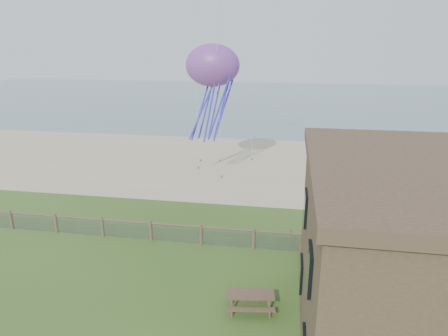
{
  "coord_description": "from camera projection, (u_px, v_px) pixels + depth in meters",
  "views": [
    {
      "loc": [
        4.66,
        -13.98,
        11.14
      ],
      "look_at": [
        0.98,
        8.0,
        4.03
      ],
      "focal_mm": 32.0,
      "sensor_mm": 36.0,
      "label": 1
    }
  ],
  "objects": [
    {
      "name": "octopus_kite",
      "position": [
        213.0,
        92.0,
        31.08
      ],
      "size": [
        4.09,
        3.06,
        7.96
      ],
      "primitive_type": null,
      "rotation": [
        0.0,
        0.0,
        -0.09
      ],
      "color": "red"
    },
    {
      "name": "ocean",
      "position": [
        267.0,
        100.0,
        79.26
      ],
      "size": [
        160.0,
        68.0,
        0.02
      ],
      "primitive_type": "cube",
      "color": "slate",
      "rests_on": "ground"
    },
    {
      "name": "chainlink_fence",
      "position": [
        201.0,
        236.0,
        22.72
      ],
      "size": [
        36.2,
        0.2,
        1.25
      ],
      "primitive_type": null,
      "color": "#483928",
      "rests_on": "ground"
    },
    {
      "name": "picnic_table",
      "position": [
        250.0,
        300.0,
        17.29
      ],
      "size": [
        2.24,
        1.82,
        0.87
      ],
      "primitive_type": null,
      "rotation": [
        0.0,
        0.0,
        0.14
      ],
      "color": "brown",
      "rests_on": "ground"
    },
    {
      "name": "sand_beach",
      "position": [
        238.0,
        164.0,
        37.92
      ],
      "size": [
        72.0,
        20.0,
        0.02
      ],
      "primitive_type": "cube",
      "color": "tan",
      "rests_on": "ground"
    },
    {
      "name": "ground",
      "position": [
        171.0,
        311.0,
        17.25
      ],
      "size": [
        160.0,
        160.0,
        0.0
      ],
      "primitive_type": "plane",
      "color": "#32521C",
      "rests_on": "ground"
    }
  ]
}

